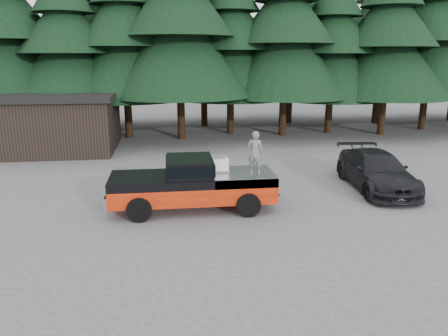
{
  "coord_description": "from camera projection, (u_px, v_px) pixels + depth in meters",
  "views": [
    {
      "loc": [
        -1.91,
        -14.29,
        5.41
      ],
      "look_at": [
        -0.05,
        0.0,
        1.67
      ],
      "focal_mm": 35.0,
      "sensor_mm": 36.0,
      "label": 1
    }
  ],
  "objects": [
    {
      "name": "utility_building",
      "position": [
        44.0,
        122.0,
        25.28
      ],
      "size": [
        8.4,
        6.4,
        3.3
      ],
      "color": "black",
      "rests_on": "ground"
    },
    {
      "name": "parked_car",
      "position": [
        376.0,
        171.0,
        18.07
      ],
      "size": [
        2.5,
        5.4,
        1.53
      ],
      "primitive_type": "imported",
      "rotation": [
        0.0,
        0.0,
        -0.07
      ],
      "color": "black",
      "rests_on": "ground"
    },
    {
      "name": "truck_cab",
      "position": [
        189.0,
        166.0,
        15.4
      ],
      "size": [
        1.66,
        1.9,
        0.59
      ],
      "primitive_type": "cube",
      "color": "black",
      "rests_on": "pickup_truck"
    },
    {
      "name": "pickup_truck",
      "position": [
        193.0,
        191.0,
        15.65
      ],
      "size": [
        6.0,
        2.04,
        1.33
      ],
      "primitive_type": null,
      "color": "red",
      "rests_on": "ground"
    },
    {
      "name": "man_on_bed",
      "position": [
        255.0,
        153.0,
        15.27
      ],
      "size": [
        0.65,
        0.53,
        1.54
      ],
      "primitive_type": "imported",
      "rotation": [
        0.0,
        0.0,
        2.81
      ],
      "color": "slate",
      "rests_on": "pickup_truck"
    },
    {
      "name": "air_compressor",
      "position": [
        218.0,
        165.0,
        15.78
      ],
      "size": [
        0.7,
        0.58,
        0.47
      ],
      "primitive_type": "cube",
      "rotation": [
        0.0,
        0.0,
        0.02
      ],
      "color": "silver",
      "rests_on": "pickup_truck"
    },
    {
      "name": "ground",
      "position": [
        225.0,
        214.0,
        15.31
      ],
      "size": [
        120.0,
        120.0,
        0.0
      ],
      "primitive_type": "plane",
      "color": "#49494C",
      "rests_on": "ground"
    },
    {
      "name": "treeline",
      "position": [
        198.0,
        20.0,
        29.93
      ],
      "size": [
        60.15,
        16.05,
        17.5
      ],
      "color": "black",
      "rests_on": "ground"
    }
  ]
}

